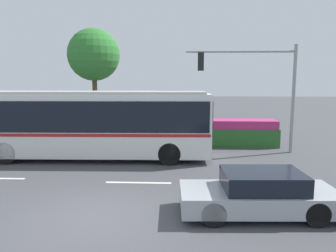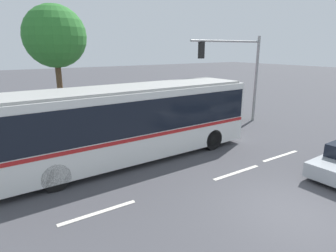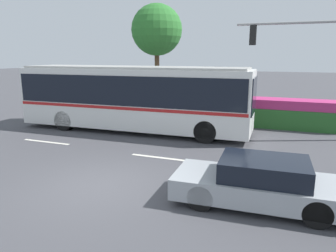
{
  "view_description": "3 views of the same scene",
  "coord_description": "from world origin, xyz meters",
  "px_view_note": "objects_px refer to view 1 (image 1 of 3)",
  "views": [
    {
      "loc": [
        2.36,
        -8.27,
        3.69
      ],
      "look_at": [
        1.85,
        2.98,
        2.1
      ],
      "focal_mm": 34.2,
      "sensor_mm": 36.0,
      "label": 1
    },
    {
      "loc": [
        -7.22,
        -4.23,
        4.77
      ],
      "look_at": [
        -0.65,
        5.75,
        1.49
      ],
      "focal_mm": 30.41,
      "sensor_mm": 36.0,
      "label": 2
    },
    {
      "loc": [
        4.94,
        -7.5,
        3.76
      ],
      "look_at": [
        0.84,
        3.43,
        1.13
      ],
      "focal_mm": 33.78,
      "sensor_mm": 36.0,
      "label": 3
    }
  ],
  "objects_px": {
    "city_bus": "(87,121)",
    "sedan_foreground": "(259,194)",
    "traffic_light_pole": "(263,80)",
    "street_tree_left": "(94,55)"
  },
  "relations": [
    {
      "from": "sedan_foreground",
      "to": "traffic_light_pole",
      "type": "distance_m",
      "value": 8.81
    },
    {
      "from": "traffic_light_pole",
      "to": "sedan_foreground",
      "type": "bearing_deg",
      "value": 76.48
    },
    {
      "from": "city_bus",
      "to": "street_tree_left",
      "type": "xyz_separation_m",
      "value": [
        -1.27,
        6.16,
        3.53
      ]
    },
    {
      "from": "sedan_foreground",
      "to": "traffic_light_pole",
      "type": "height_order",
      "value": "traffic_light_pole"
    },
    {
      "from": "city_bus",
      "to": "sedan_foreground",
      "type": "relative_size",
      "value": 2.68
    },
    {
      "from": "city_bus",
      "to": "street_tree_left",
      "type": "height_order",
      "value": "street_tree_left"
    },
    {
      "from": "street_tree_left",
      "to": "city_bus",
      "type": "bearing_deg",
      "value": -78.36
    },
    {
      "from": "city_bus",
      "to": "traffic_light_pole",
      "type": "bearing_deg",
      "value": 10.25
    },
    {
      "from": "city_bus",
      "to": "traffic_light_pole",
      "type": "height_order",
      "value": "traffic_light_pole"
    },
    {
      "from": "traffic_light_pole",
      "to": "street_tree_left",
      "type": "distance_m",
      "value": 10.93
    }
  ]
}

